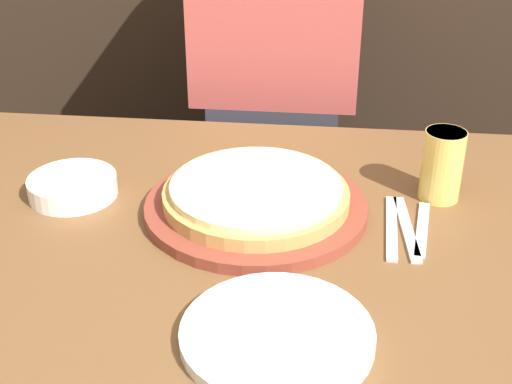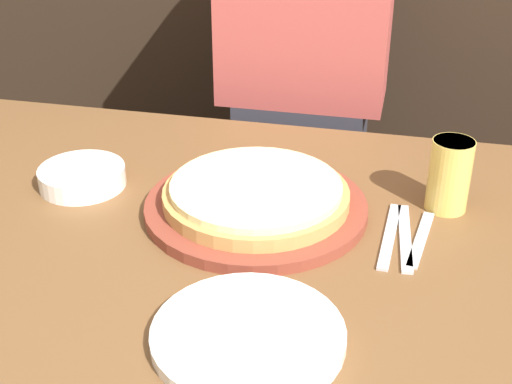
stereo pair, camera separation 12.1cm
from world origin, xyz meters
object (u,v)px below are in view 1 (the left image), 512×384
Objects in this scene: dinner_plate at (277,335)px; side_bowl at (73,186)px; pizza_on_board at (256,200)px; beer_glass at (442,162)px; diner_person at (274,127)px; spoon at (422,229)px; dinner_knife at (407,228)px; fork at (392,227)px.

side_bowl reaches higher than dinner_plate.
side_bowl is (-0.33, 0.02, -0.01)m from pizza_on_board.
side_bowl is (-0.65, -0.06, -0.05)m from beer_glass.
diner_person is (-0.34, 0.51, -0.17)m from beer_glass.
spoon is at bearing -108.16° from beer_glass.
dinner_plate is 1.63× the size of side_bowl.
beer_glass is 0.63× the size of dinner_knife.
diner_person is at bearing 91.84° from pizza_on_board.
dinner_knife is at bearing -118.46° from beer_glass.
dinner_knife is 0.15× the size of diner_person.
fork is 1.17× the size of spoon.
beer_glass is 0.63× the size of fork.
diner_person is at bearing 123.38° from beer_glass.
diner_person is at bearing 113.55° from dinner_knife.
pizza_on_board reaches higher than fork.
pizza_on_board is 2.43× the size of side_bowl.
dinner_knife is (0.26, -0.03, -0.02)m from pizza_on_board.
pizza_on_board is 1.89× the size of dinner_knife.
spoon is 0.70m from diner_person.
dinner_plate reaches higher than dinner_knife.
side_bowl is 0.67m from diner_person.
fork is (-0.09, -0.12, -0.07)m from beer_glass.
beer_glass is at bearing -56.62° from diner_person.
dinner_knife is at bearing 57.41° from dinner_plate.
pizza_on_board reaches higher than dinner_plate.
side_bowl is 0.57m from fork.
dinner_plate is at bearing -122.59° from dinner_knife.
fork is (0.23, -0.03, -0.02)m from pizza_on_board.
pizza_on_board is 2.98× the size of beer_glass.
dinner_plate is 0.53m from side_bowl.
dinner_plate is at bearing -119.06° from fork.
dinner_knife is (0.19, 0.30, -0.01)m from dinner_plate.
dinner_knife is 0.03m from spoon.
side_bowl is at bearing -174.39° from beer_glass.
beer_glass reaches higher than dinner_knife.
beer_glass is at bearing 61.54° from dinner_knife.
diner_person is at bearing 95.12° from dinner_plate.
beer_glass reaches higher than fork.
spoon is (0.61, -0.05, -0.02)m from side_bowl.
spoon is at bearing 54.13° from dinner_plate.
beer_glass is 0.81× the size of side_bowl.
fork is at bearing 180.00° from spoon.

